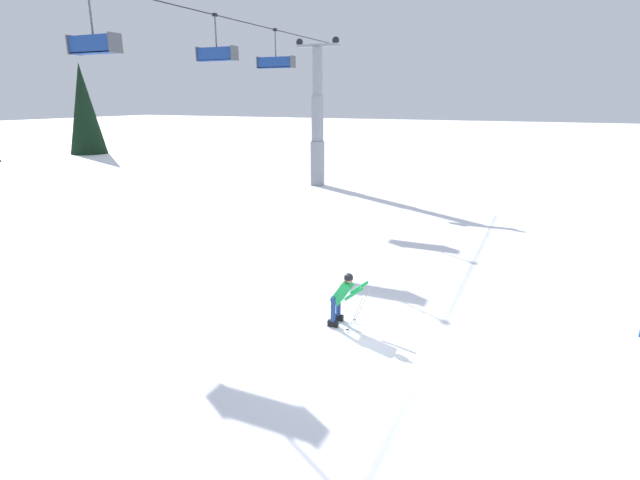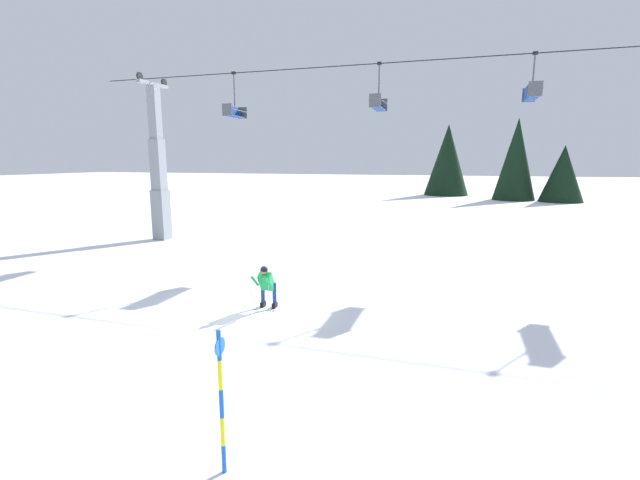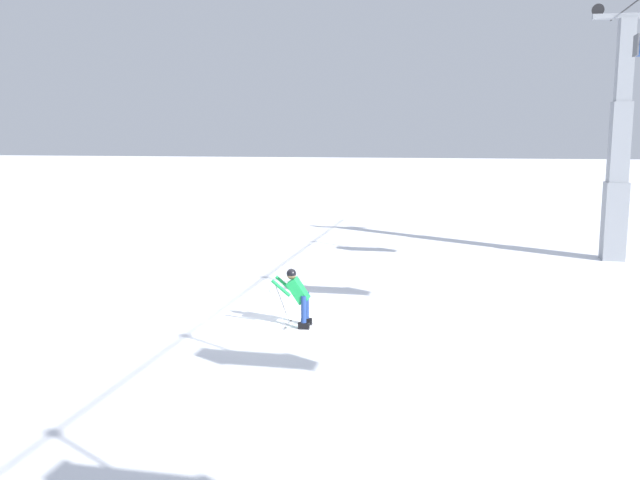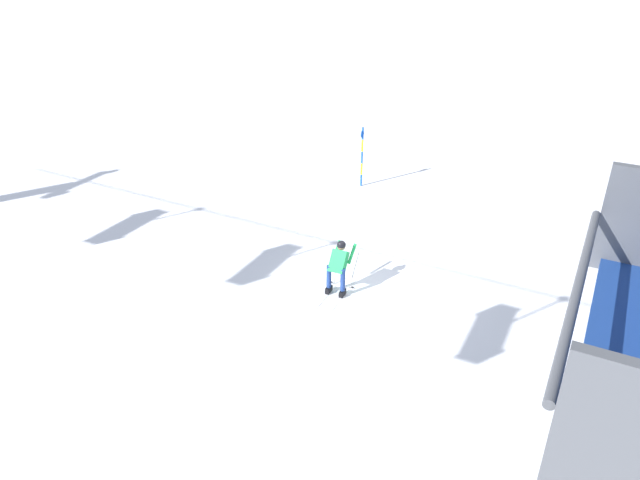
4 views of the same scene
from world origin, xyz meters
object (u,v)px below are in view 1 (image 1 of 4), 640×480
at_px(skier_carving_main, 343,295).
at_px(chairlift_seat_middle, 216,54).
at_px(lift_tower_far, 317,126).
at_px(chairlift_seat_fourth, 275,62).
at_px(chairlift_seat_second, 92,44).

bearing_deg(skier_carving_main, chairlift_seat_middle, 48.82).
bearing_deg(lift_tower_far, skier_carving_main, -153.41).
relative_size(skier_carving_main, chairlift_seat_middle, 0.90).
xyz_separation_m(chairlift_seat_middle, chairlift_seat_fourth, (5.45, 0.00, -0.04)).
bearing_deg(lift_tower_far, chairlift_seat_middle, -180.00).
bearing_deg(lift_tower_far, chairlift_seat_second, 180.00).
distance_m(skier_carving_main, lift_tower_far, 22.16).
distance_m(lift_tower_far, chairlift_seat_fourth, 6.69).
distance_m(chairlift_seat_second, chairlift_seat_middle, 6.90).
bearing_deg(chairlift_seat_middle, chairlift_seat_second, 180.00).
relative_size(skier_carving_main, chairlift_seat_second, 0.82).
bearing_deg(chairlift_seat_fourth, chairlift_seat_second, 180.00).
bearing_deg(chairlift_seat_second, skier_carving_main, -99.75).
height_order(skier_carving_main, chairlift_seat_fourth, chairlift_seat_fourth).
height_order(skier_carving_main, chairlift_seat_second, chairlift_seat_second).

